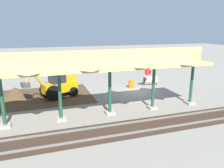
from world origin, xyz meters
The scene contains 9 objects.
ground_plane centered at (0.00, 0.00, 0.00)m, with size 120.00×120.00×0.00m, color gray.
dirt_work_zone centered at (9.64, -1.29, 0.00)m, with size 10.02×7.00×0.01m, color #4C3823.
platform_canopy centered at (6.26, 4.91, 4.17)m, with size 19.40×3.20×4.90m.
rail_tracks centered at (0.00, 7.77, 0.03)m, with size 60.00×2.58×0.15m.
stop_sign centered at (-1.80, -1.02, 1.55)m, with size 0.76×0.13×2.16m.
backhoe centered at (7.76, -0.71, 1.27)m, with size 5.07×2.90×2.82m.
dirt_mound centered at (11.65, -1.83, 0.00)m, with size 6.04×6.04×1.97m, color #4C3823.
concrete_pipe centered at (-2.84, -2.25, 0.49)m, with size 1.69×1.30×0.98m.
traffic_barrel centered at (-0.07, -1.51, 0.45)m, with size 0.56×0.56×0.90m, color orange.
Camera 1 is at (9.22, 19.78, 6.34)m, focal length 35.00 mm.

